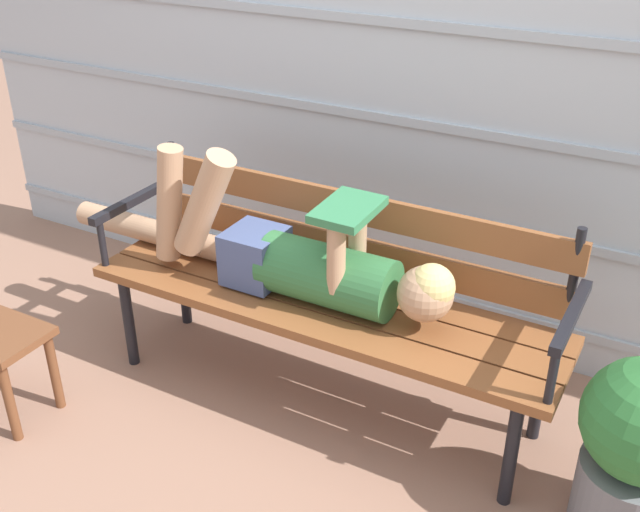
% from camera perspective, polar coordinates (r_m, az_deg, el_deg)
% --- Properties ---
extents(ground_plane, '(12.00, 12.00, 0.00)m').
position_cam_1_polar(ground_plane, '(2.92, -0.68, -11.38)').
color(ground_plane, '#936B56').
extents(house_siding, '(4.53, 0.08, 2.24)m').
position_cam_1_polar(house_siding, '(3.00, 6.34, 13.83)').
color(house_siding, '#B2BCC6').
rests_on(house_siding, ground).
extents(park_bench, '(1.78, 0.47, 0.83)m').
position_cam_1_polar(park_bench, '(2.74, 0.69, -2.02)').
color(park_bench, brown).
rests_on(park_bench, ground).
extents(reclining_person, '(1.69, 0.26, 0.53)m').
position_cam_1_polar(reclining_person, '(2.69, -2.34, -0.03)').
color(reclining_person, '#33703D').
extents(potted_plant, '(0.37, 0.37, 0.62)m').
position_cam_1_polar(potted_plant, '(2.44, 23.12, -13.28)').
color(potted_plant, slate).
rests_on(potted_plant, ground).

